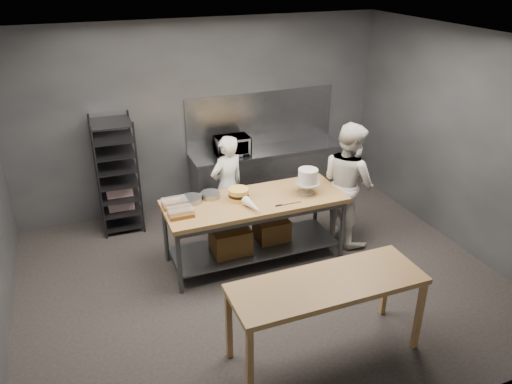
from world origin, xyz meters
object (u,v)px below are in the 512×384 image
(near_counter, at_px, (327,289))
(microwave, at_px, (232,146))
(chef_behind, at_px, (227,186))
(work_table, at_px, (252,223))
(layer_cake, at_px, (239,194))
(speed_rack, at_px, (117,176))
(chef_right, at_px, (348,183))
(frosted_cake_stand, at_px, (308,178))

(near_counter, relative_size, microwave, 3.69)
(near_counter, distance_m, chef_behind, 2.77)
(work_table, distance_m, layer_cake, 0.46)
(speed_rack, relative_size, chef_behind, 1.13)
(chef_right, height_order, microwave, chef_right)
(near_counter, distance_m, microwave, 3.64)
(near_counter, height_order, layer_cake, layer_cake)
(microwave, height_order, layer_cake, microwave)
(microwave, bearing_deg, layer_cake, -106.32)
(speed_rack, bearing_deg, near_counter, -65.80)
(work_table, relative_size, layer_cake, 8.91)
(speed_rack, height_order, microwave, speed_rack)
(work_table, bearing_deg, frosted_cake_stand, -6.85)
(work_table, height_order, frosted_cake_stand, frosted_cake_stand)
(work_table, xyz_separation_m, speed_rack, (-1.54, 1.60, 0.28))
(work_table, distance_m, speed_rack, 2.24)
(near_counter, bearing_deg, frosted_cake_stand, 69.18)
(near_counter, bearing_deg, work_table, 91.70)
(speed_rack, bearing_deg, work_table, -46.14)
(frosted_cake_stand, distance_m, layer_cake, 0.95)
(speed_rack, xyz_separation_m, chef_right, (3.02, -1.55, 0.03))
(speed_rack, bearing_deg, chef_right, -27.17)
(chef_right, relative_size, frosted_cake_stand, 5.10)
(layer_cake, bearing_deg, microwave, 73.68)
(chef_right, xyz_separation_m, frosted_cake_stand, (-0.72, -0.14, 0.25))
(microwave, bearing_deg, work_table, -100.38)
(speed_rack, distance_m, layer_cake, 2.07)
(speed_rack, xyz_separation_m, chef_behind, (1.46, -0.78, -0.08))
(near_counter, relative_size, frosted_cake_stand, 5.73)
(speed_rack, xyz_separation_m, microwave, (1.84, 0.08, 0.19))
(frosted_cake_stand, bearing_deg, layer_cake, 170.73)
(work_table, height_order, chef_right, chef_right)
(speed_rack, height_order, chef_right, chef_right)
(microwave, bearing_deg, speed_rack, -177.52)
(near_counter, relative_size, chef_right, 1.12)
(speed_rack, relative_size, chef_right, 0.98)
(chef_behind, relative_size, frosted_cake_stand, 4.43)
(near_counter, distance_m, chef_right, 2.46)
(speed_rack, distance_m, chef_behind, 1.66)
(speed_rack, height_order, frosted_cake_stand, speed_rack)
(chef_right, bearing_deg, near_counter, 136.18)
(work_table, xyz_separation_m, layer_cake, (-0.17, 0.06, 0.43))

